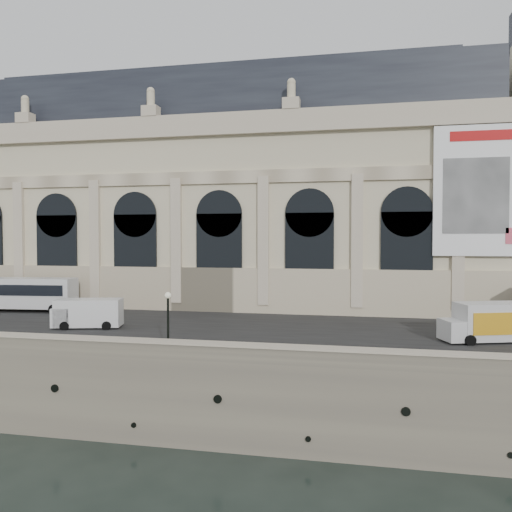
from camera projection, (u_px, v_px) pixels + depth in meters
The scene contains 9 objects.
ground at pixel (189, 450), 33.56m from camera, with size 260.00×260.00×0.00m, color black.
quay at pixel (274, 321), 67.74m from camera, with size 160.00×70.00×6.00m, color gray.
street at pixel (238, 325), 47.07m from camera, with size 160.00×24.00×0.06m, color #2D2D2D.
parapet at pixel (192, 350), 33.92m from camera, with size 160.00×1.40×1.21m.
museum at pixel (223, 196), 64.29m from camera, with size 69.00×18.70×29.10m.
bus_left at pixel (18, 293), 56.00m from camera, with size 13.14×4.02×3.81m.
van_c at pixel (85, 313), 45.68m from camera, with size 6.41×3.65×2.69m.
box_truck at pixel (492, 322), 39.62m from camera, with size 8.15×4.76×3.13m.
lamp_right at pixel (168, 323), 35.53m from camera, with size 0.45×0.45×4.43m.
Camera 1 is at (10.96, -31.54, 14.23)m, focal length 35.00 mm.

